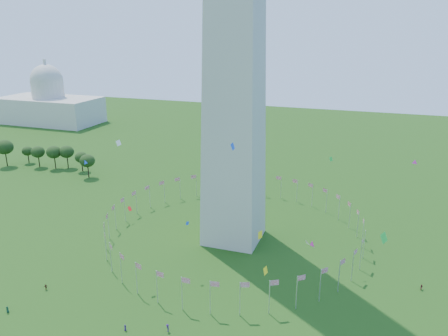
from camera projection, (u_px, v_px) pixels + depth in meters
The scene contains 5 objects.
ground at pixel (164, 336), 96.09m from camera, with size 600.00×600.00×0.00m, color #1A410F.
flag_ring at pixel (234, 225), 139.70m from camera, with size 80.24×80.24×9.00m.
capitol_building at pixel (48, 90), 307.26m from camera, with size 70.00×35.00×46.00m, color beige, non-canonical shape.
kites_aloft at pixel (251, 214), 109.17m from camera, with size 111.91×59.79×32.75m.
tree_line_west at pixel (47, 158), 209.15m from camera, with size 55.92×15.65×12.89m.
Camera 1 is at (38.88, -71.40, 64.60)m, focal length 35.00 mm.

